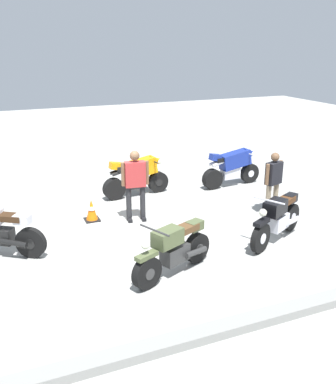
% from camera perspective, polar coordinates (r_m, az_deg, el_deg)
% --- Properties ---
extents(ground_plane, '(40.00, 40.00, 0.00)m').
position_cam_1_polar(ground_plane, '(10.48, -7.91, -4.34)').
color(ground_plane, '#9E9E99').
extents(curb_edge, '(14.00, 0.30, 0.15)m').
position_cam_1_polar(curb_edge, '(6.67, 3.10, -18.43)').
color(curb_edge, gray).
rests_on(curb_edge, ground).
extents(motorcycle_orange_sportbike, '(1.96, 0.70, 1.14)m').
position_cam_1_polar(motorcycle_orange_sportbike, '(12.22, -4.11, 2.19)').
color(motorcycle_orange_sportbike, black).
rests_on(motorcycle_orange_sportbike, ground).
extents(motorcycle_olive_vintage, '(1.85, 0.99, 1.07)m').
position_cam_1_polar(motorcycle_olive_vintage, '(8.12, 0.76, -7.62)').
color(motorcycle_olive_vintage, black).
rests_on(motorcycle_olive_vintage, ground).
extents(motorcycle_black_cruiser, '(1.91, 1.08, 1.09)m').
position_cam_1_polar(motorcycle_black_cruiser, '(9.72, 14.12, -3.35)').
color(motorcycle_black_cruiser, black).
rests_on(motorcycle_black_cruiser, ground).
extents(motorcycle_blue_sportbike, '(1.96, 0.70, 1.14)m').
position_cam_1_polar(motorcycle_blue_sportbike, '(13.19, 8.38, 3.31)').
color(motorcycle_blue_sportbike, black).
rests_on(motorcycle_blue_sportbike, ground).
extents(person_in_red_shirt, '(0.67, 0.37, 1.73)m').
position_cam_1_polar(person_in_red_shirt, '(10.40, -4.30, 1.44)').
color(person_in_red_shirt, '#262628').
rests_on(person_in_red_shirt, ground).
extents(person_in_black_shirt, '(0.62, 0.42, 1.58)m').
position_cam_1_polar(person_in_black_shirt, '(11.13, 13.57, 1.55)').
color(person_in_black_shirt, gray).
rests_on(person_in_black_shirt, ground).
extents(traffic_cone, '(0.36, 0.36, 0.53)m').
position_cam_1_polar(traffic_cone, '(10.74, -9.94, -2.36)').
color(traffic_cone, black).
rests_on(traffic_cone, ground).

